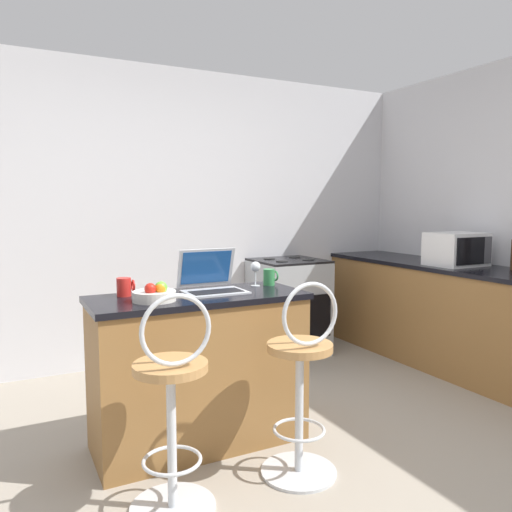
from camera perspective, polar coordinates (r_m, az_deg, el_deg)
The scene contains 13 objects.
ground_plane at distance 2.80m, azimuth 3.89°, elevation -24.34°, with size 20.00×20.00×0.00m, color gray.
wall_back at distance 4.52m, azimuth -11.04°, elevation 4.46°, with size 12.00×0.06×2.60m.
breakfast_bar at distance 3.01m, azimuth -6.51°, elevation -12.76°, with size 1.24×0.53×0.89m.
counter_right at distance 4.62m, azimuth 21.92°, elevation -6.52°, with size 0.66×2.77×0.89m.
bar_stool_near at distance 2.39m, azimuth -9.54°, elevation -16.91°, with size 0.40×0.40×1.03m.
bar_stool_far at distance 2.66m, azimuth 5.20°, elevation -14.41°, with size 0.40×0.40×1.03m.
laptop at distance 2.99m, azimuth -5.16°, elevation -2.86°, with size 0.36×0.31×0.25m.
microwave at distance 4.54m, azimuth 21.95°, elevation 0.73°, with size 0.45×0.36×0.28m.
stove_range at distance 4.75m, azimuth 3.73°, elevation -5.76°, with size 0.62×0.61×0.90m.
mug_red at distance 2.93m, azimuth -14.79°, elevation -3.44°, with size 0.10×0.08×0.10m.
fruit_bowl at distance 2.74m, azimuth -11.46°, elevation -4.31°, with size 0.23×0.23×0.11m.
mug_green at distance 3.20m, azimuth 1.55°, elevation -2.42°, with size 0.09×0.07×0.10m.
wine_glass_tall at distance 3.16m, azimuth -0.06°, elevation -1.38°, with size 0.06×0.06×0.16m.
Camera 1 is at (-1.25, -2.07, 1.41)m, focal length 35.00 mm.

